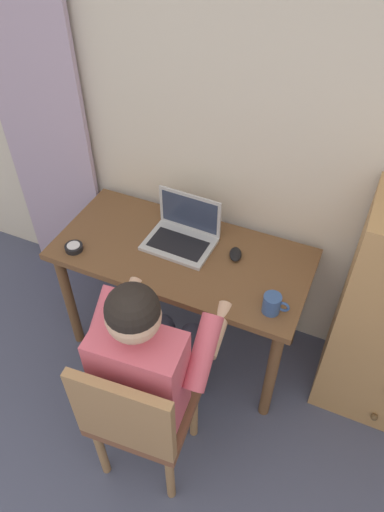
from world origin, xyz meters
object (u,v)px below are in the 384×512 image
Objects in this scene: desk at (182,267)px; computer_mouse at (235,254)px; coffee_mug at (272,304)px; chair at (138,414)px; person_seated at (153,355)px; desk_clock at (74,247)px; laptop at (183,233)px.

desk is 0.29m from computer_mouse.
coffee_mug reaches higher than desk.
person_seated is at bearing 94.00° from chair.
desk_clock is 1.02m from coffee_mug.
person_seated is at bearing -30.19° from desk_clock.
chair is 0.26m from person_seated.
chair is at bearing -40.56° from desk_clock.
coffee_mug is at bearing 56.23° from chair.
desk is at bearing 102.57° from person_seated.
person_seated is 13.47× the size of desk_clock.
coffee_mug is (0.52, -0.18, 0.16)m from desk.
coffee_mug is (0.38, 0.57, 0.28)m from chair.
coffee_mug is at bearing -25.64° from laptop.
computer_mouse is at bearing 135.24° from coffee_mug.
laptop is 0.61m from coffee_mug.
chair reaches higher than coffee_mug.
chair reaches higher than desk.
laptop is at bearing 103.68° from person_seated.
desk_clock is (-0.47, -0.28, -0.04)m from laptop.
laptop is at bearing 101.60° from chair.
person_seated reaches higher than computer_mouse.
chair is 9.94× the size of desk_clock.
laptop is at bearing 111.23° from desk.
desk_clock is at bearing 149.81° from person_seated.
chair is 0.87m from computer_mouse.
computer_mouse is 0.37m from coffee_mug.
person_seated is at bearing -77.43° from desk.
laptop is (-0.17, 0.83, 0.29)m from chair.
coffee_mug reaches higher than desk_clock.
desk_clock is (-0.64, 0.55, 0.25)m from chair.
person_seated reaches higher than desk_clock.
computer_mouse is at bearing 78.68° from person_seated.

